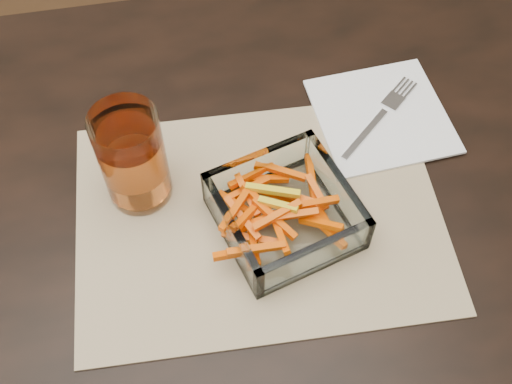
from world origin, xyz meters
TOP-DOWN VIEW (x-y plane):
  - dining_table at (0.00, 0.00)m, footprint 1.60×0.90m
  - placemat at (0.15, 0.02)m, footprint 0.46×0.35m
  - glass_bowl at (0.18, 0.00)m, footprint 0.19×0.19m
  - tumbler at (0.01, 0.09)m, footprint 0.08×0.08m
  - napkin at (0.35, 0.15)m, footprint 0.18×0.18m
  - fork at (0.35, 0.14)m, footprint 0.14×0.13m

SIDE VIEW (x-z plane):
  - dining_table at x=0.00m, z-range 0.29..1.04m
  - placemat at x=0.15m, z-range 0.75..0.75m
  - napkin at x=0.35m, z-range 0.75..0.76m
  - fork at x=0.35m, z-range 0.76..0.76m
  - glass_bowl at x=0.18m, z-range 0.75..0.81m
  - tumbler at x=0.01m, z-range 0.75..0.89m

